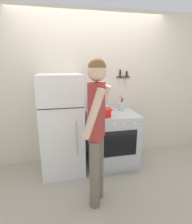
# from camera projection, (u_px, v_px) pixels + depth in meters

# --- Properties ---
(ground_plane) EXTENTS (14.00, 14.00, 0.00)m
(ground_plane) POSITION_uv_depth(u_px,v_px,m) (91.00, 156.00, 3.34)
(ground_plane) COLOR #B2A893
(wall_back) EXTENTS (10.00, 0.06, 2.55)m
(wall_back) POSITION_uv_depth(u_px,v_px,m) (90.00, 89.00, 3.04)
(wall_back) COLOR beige
(wall_back) RESTS_ON ground_plane
(refrigerator) EXTENTS (0.63, 0.69, 1.55)m
(refrigerator) POSITION_uv_depth(u_px,v_px,m) (62.00, 125.00, 2.72)
(refrigerator) COLOR white
(refrigerator) RESTS_ON ground_plane
(stove_range) EXTENTS (0.79, 0.69, 0.91)m
(stove_range) POSITION_uv_depth(u_px,v_px,m) (112.00, 139.00, 2.94)
(stove_range) COLOR silver
(stove_range) RESTS_ON ground_plane
(dutch_oven_pot) EXTENTS (0.28, 0.24, 0.15)m
(dutch_oven_pot) POSITION_uv_depth(u_px,v_px,m) (104.00, 112.00, 2.68)
(dutch_oven_pot) COLOR red
(dutch_oven_pot) RESTS_ON stove_range
(tea_kettle) EXTENTS (0.26, 0.21, 0.25)m
(tea_kettle) POSITION_uv_depth(u_px,v_px,m) (101.00, 108.00, 2.93)
(tea_kettle) COLOR silver
(tea_kettle) RESTS_ON stove_range
(utensil_jar) EXTENTS (0.09, 0.09, 0.27)m
(utensil_jar) POSITION_uv_depth(u_px,v_px,m) (121.00, 106.00, 3.00)
(utensil_jar) COLOR silver
(utensil_jar) RESTS_ON stove_range
(person) EXTENTS (0.39, 0.43, 1.75)m
(person) POSITION_uv_depth(u_px,v_px,m) (97.00, 127.00, 1.98)
(person) COLOR #6B6051
(person) RESTS_ON ground_plane
(wall_knife_strip) EXTENTS (0.24, 0.03, 0.30)m
(wall_knife_strip) POSITION_uv_depth(u_px,v_px,m) (123.00, 77.00, 3.05)
(wall_knife_strip) COLOR brown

